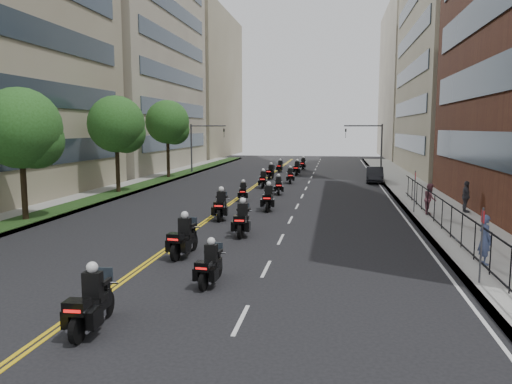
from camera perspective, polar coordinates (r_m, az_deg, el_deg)
ground at (r=14.92m, az=-14.23°, el=-13.26°), size 160.00×160.00×0.00m
sidewalk_right at (r=38.66m, az=18.42°, el=-0.63°), size 4.00×90.00×0.15m
sidewalk_left at (r=42.03m, az=-15.86°, el=0.08°), size 4.00×90.00×0.15m
grass_strip at (r=41.69m, az=-14.87°, el=0.19°), size 2.00×90.00×0.04m
building_right_tan at (r=63.58m, az=24.30°, el=15.60°), size 15.11×28.00×30.00m
building_right_far at (r=92.49m, az=19.31°, el=11.80°), size 15.00×28.00×26.00m
building_left_mid at (r=67.81m, az=-15.87°, el=17.12°), size 16.11×28.00×34.00m
building_left_far at (r=95.23m, az=-8.03°, el=11.99°), size 16.00×28.00×26.00m
iron_fence at (r=25.72m, az=20.93°, el=-2.74°), size 0.05×28.00×1.50m
street_trees at (r=35.56m, az=-19.10°, el=6.85°), size 4.40×38.40×7.98m
traffic_signal_right at (r=54.95m, az=13.17°, el=5.61°), size 4.09×0.20×5.60m
traffic_signal_left at (r=56.88m, az=-6.47°, el=5.81°), size 4.09×0.20×5.60m
motorcycle_0 at (r=13.75m, az=-18.33°, el=-12.09°), size 0.57×2.43×1.79m
motorcycle_1 at (r=16.84m, az=-5.26°, el=-8.44°), size 0.57×2.14×1.58m
motorcycle_2 at (r=20.51m, az=-8.28°, el=-5.31°), size 0.71×2.48×1.84m
motorcycle_3 at (r=24.20m, az=-1.57°, el=-3.29°), size 0.59×2.49×1.84m
motorcycle_4 at (r=28.47m, az=-4.02°, el=-1.67°), size 0.70×2.54×1.87m
motorcycle_5 at (r=31.48m, az=1.43°, el=-0.81°), size 0.58×2.48×1.83m
motorcycle_6 at (r=35.63m, az=-1.47°, el=-0.05°), size 0.61×2.07×1.53m
motorcycle_7 at (r=39.09m, az=2.58°, el=0.66°), size 0.67×2.19×1.62m
motorcycle_8 at (r=43.38m, az=0.82°, el=1.36°), size 0.59×2.27×1.68m
motorcycle_9 at (r=46.97m, az=3.92°, el=1.79°), size 0.67×2.23×1.65m
motorcycle_10 at (r=50.74m, az=1.69°, el=2.24°), size 0.65×2.30×1.70m
motorcycle_11 at (r=54.79m, az=4.70°, el=2.64°), size 0.58×2.44×1.80m
motorcycle_12 at (r=58.75m, az=2.76°, el=2.89°), size 0.52×2.15×1.59m
motorcycle_13 at (r=62.47m, az=5.40°, el=3.17°), size 0.54×2.29×1.69m
parked_sedan at (r=48.99m, az=13.41°, el=1.93°), size 1.78×4.53×1.47m
pedestrian_a at (r=20.42m, az=24.70°, el=-4.95°), size 0.58×0.76×1.86m
pedestrian_b at (r=31.01m, az=19.27°, el=-0.73°), size 0.81×0.97×1.81m
pedestrian_c at (r=32.39m, az=22.88°, el=-0.50°), size 0.53×1.13×1.89m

